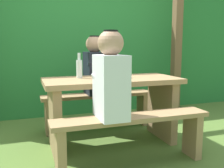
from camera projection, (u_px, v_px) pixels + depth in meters
name	position (u px, v px, depth m)	size (l,w,h in m)	color
ground_plane	(112.00, 143.00, 2.74)	(12.00, 12.00, 0.00)	#4F6E2E
hedge_backdrop	(79.00, 51.00, 4.13)	(6.40, 0.67, 1.93)	#287533
pergola_post_right	(177.00, 45.00, 3.94)	(0.12, 0.12, 2.11)	brown
picnic_table	(112.00, 99.00, 2.67)	(1.40, 0.64, 0.71)	#9E7A51
bench_near	(132.00, 130.00, 2.19)	(1.40, 0.24, 0.45)	#9E7A51
bench_far	(98.00, 104.00, 3.20)	(1.40, 0.24, 0.45)	#9E7A51
person_white_shirt	(111.00, 78.00, 2.06)	(0.25, 0.35, 0.72)	silver
person_black_coat	(95.00, 67.00, 3.12)	(0.25, 0.35, 0.72)	black
drinking_glass	(117.00, 74.00, 2.59)	(0.07, 0.07, 0.09)	silver
bottle_left	(79.00, 68.00, 2.63)	(0.06, 0.06, 0.26)	silver
bottle_right	(118.00, 69.00, 2.68)	(0.06, 0.06, 0.22)	silver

